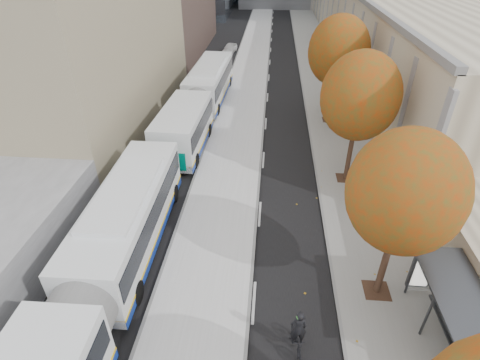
# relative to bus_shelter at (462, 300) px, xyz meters

# --- Properties ---
(bus_platform) EXTENTS (4.25, 150.00, 0.15)m
(bus_platform) POSITION_rel_bus_shelter_xyz_m (-9.56, 24.04, -2.11)
(bus_platform) COLOR #BBBBBB
(bus_platform) RESTS_ON ground
(sidewalk) EXTENTS (4.75, 150.00, 0.08)m
(sidewalk) POSITION_rel_bus_shelter_xyz_m (-1.56, 24.04, -2.15)
(sidewalk) COLOR gray
(sidewalk) RESTS_ON ground
(building_tan) EXTENTS (18.00, 92.00, 8.00)m
(building_tan) POSITION_rel_bus_shelter_xyz_m (9.81, 53.04, 1.81)
(building_tan) COLOR gray
(building_tan) RESTS_ON ground
(bus_shelter) EXTENTS (1.90, 4.40, 2.53)m
(bus_shelter) POSITION_rel_bus_shelter_xyz_m (0.00, 0.00, 0.00)
(bus_shelter) COLOR #383A3F
(bus_shelter) RESTS_ON sidewalk
(tree_c) EXTENTS (4.20, 4.20, 7.28)m
(tree_c) POSITION_rel_bus_shelter_xyz_m (-2.09, 2.04, 3.06)
(tree_c) COLOR black
(tree_c) RESTS_ON sidewalk
(tree_d) EXTENTS (4.40, 4.40, 7.60)m
(tree_d) POSITION_rel_bus_shelter_xyz_m (-2.09, 11.04, 3.28)
(tree_d) COLOR black
(tree_d) RESTS_ON sidewalk
(tree_e) EXTENTS (4.60, 4.60, 7.92)m
(tree_e) POSITION_rel_bus_shelter_xyz_m (-2.09, 20.04, 3.50)
(tree_e) COLOR black
(tree_e) RESTS_ON sidewalk
(bus_near) EXTENTS (3.04, 18.51, 3.08)m
(bus_near) POSITION_rel_bus_shelter_xyz_m (-13.41, 0.04, -0.51)
(bus_near) COLOR silver
(bus_near) RESTS_ON ground
(bus_far) EXTENTS (3.34, 19.01, 3.16)m
(bus_far) POSITION_rel_bus_shelter_xyz_m (-12.79, 19.74, -0.46)
(bus_far) COLOR silver
(bus_far) RESTS_ON ground
(cyclist) EXTENTS (0.75, 1.70, 2.11)m
(cyclist) POSITION_rel_bus_shelter_xyz_m (-5.67, -0.96, -1.41)
(cyclist) COLOR black
(cyclist) RESTS_ON ground
(distant_car) EXTENTS (1.92, 3.63, 1.18)m
(distant_car) POSITION_rel_bus_shelter_xyz_m (-12.70, 41.08, -1.60)
(distant_car) COLOR silver
(distant_car) RESTS_ON ground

